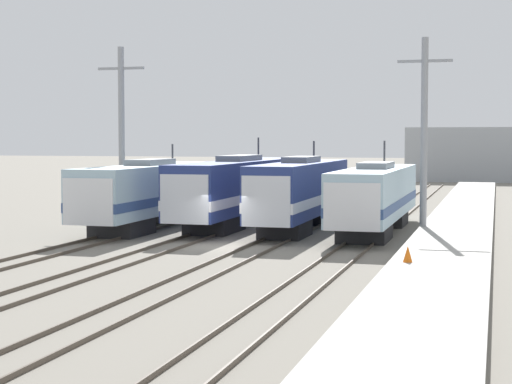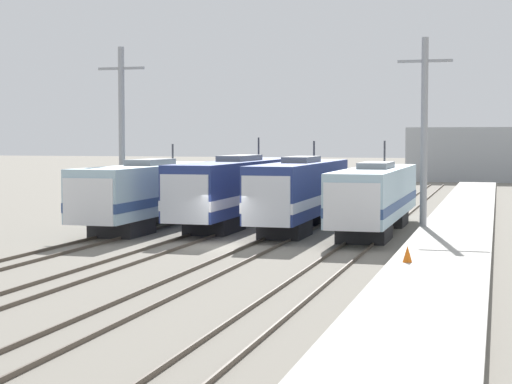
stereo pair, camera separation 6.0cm
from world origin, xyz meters
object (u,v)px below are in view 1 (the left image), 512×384
Objects in this scene: locomotive_far_right at (375,197)px; catenary_tower_left at (122,133)px; locomotive_far_left at (148,193)px; locomotive_center_left at (237,189)px; catenary_tower_right at (424,133)px; locomotive_center_right at (299,193)px; traffic_cone at (408,254)px.

locomotive_far_right is 1.53× the size of catenary_tower_left.
locomotive_far_left is 4.74m from catenary_tower_left.
locomotive_center_left reaches higher than locomotive_far_left.
catenary_tower_right is at bearing 6.59° from locomotive_far_left.
locomotive_center_left is 4.92m from locomotive_center_right.
traffic_cone is at bearing -61.55° from locomotive_center_right.
locomotive_far_left is at bearing -36.38° from catenary_tower_left.
locomotive_far_right is 16.30m from catenary_tower_left.
catenary_tower_left is at bearing 142.76° from traffic_cone.
locomotive_center_left is 1.80× the size of catenary_tower_left.
locomotive_center_right is at bearing 9.84° from locomotive_far_left.
catenary_tower_right is (7.12, 0.30, 3.49)m from locomotive_center_right.
locomotive_center_left is (4.45, 3.65, 0.09)m from locomotive_far_left.
locomotive_far_left is 5.76m from locomotive_center_left.
locomotive_center_left reaches higher than traffic_cone.
locomotive_center_left is 1.23× the size of locomotive_center_right.
locomotive_center_left is 30.06× the size of traffic_cone.
locomotive_center_right is 1.46× the size of catenary_tower_right.
locomotive_center_right is 11.94m from catenary_tower_left.
locomotive_center_right reaches higher than locomotive_far_left.
catenary_tower_left reaches higher than locomotive_center_right.
catenary_tower_left is at bearing 178.47° from locomotive_center_right.
catenary_tower_left is 1.00× the size of catenary_tower_right.
locomotive_far_right is at bearing -2.45° from catenary_tower_left.
traffic_cone is (7.72, -14.24, -1.47)m from locomotive_center_right.
catenary_tower_right reaches higher than traffic_cone.
locomotive_center_left reaches higher than locomotive_far_right.
catenary_tower_left is (-15.87, 0.68, 3.63)m from locomotive_far_right.
catenary_tower_right reaches higher than locomotive_far_right.
locomotive_center_left is 20.43m from traffic_cone.
catenary_tower_left is (-11.42, 0.30, 3.49)m from locomotive_center_right.
catenary_tower_right is 16.71× the size of traffic_cone.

